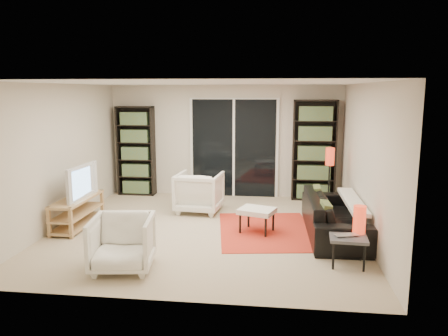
# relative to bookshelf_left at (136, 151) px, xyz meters

# --- Properties ---
(floor) EXTENTS (5.00, 5.00, 0.00)m
(floor) POSITION_rel_bookshelf_left_xyz_m (1.95, -2.33, -0.98)
(floor) COLOR #BFAB8F
(floor) RESTS_ON ground
(wall_back) EXTENTS (5.00, 0.02, 2.40)m
(wall_back) POSITION_rel_bookshelf_left_xyz_m (1.95, 0.17, 0.22)
(wall_back) COLOR beige
(wall_back) RESTS_ON ground
(wall_front) EXTENTS (5.00, 0.02, 2.40)m
(wall_front) POSITION_rel_bookshelf_left_xyz_m (1.95, -4.83, 0.22)
(wall_front) COLOR beige
(wall_front) RESTS_ON ground
(wall_left) EXTENTS (0.02, 5.00, 2.40)m
(wall_left) POSITION_rel_bookshelf_left_xyz_m (-0.55, -2.33, 0.22)
(wall_left) COLOR beige
(wall_left) RESTS_ON ground
(wall_right) EXTENTS (0.02, 5.00, 2.40)m
(wall_right) POSITION_rel_bookshelf_left_xyz_m (4.45, -2.33, 0.22)
(wall_right) COLOR beige
(wall_right) RESTS_ON ground
(ceiling) EXTENTS (5.00, 5.00, 0.02)m
(ceiling) POSITION_rel_bookshelf_left_xyz_m (1.95, -2.33, 1.42)
(ceiling) COLOR white
(ceiling) RESTS_ON wall_back
(sliding_door) EXTENTS (1.92, 0.08, 2.16)m
(sliding_door) POSITION_rel_bookshelf_left_xyz_m (2.15, 0.13, 0.07)
(sliding_door) COLOR white
(sliding_door) RESTS_ON ground
(bookshelf_left) EXTENTS (0.80, 0.30, 1.95)m
(bookshelf_left) POSITION_rel_bookshelf_left_xyz_m (0.00, 0.00, 0.00)
(bookshelf_left) COLOR black
(bookshelf_left) RESTS_ON ground
(bookshelf_right) EXTENTS (0.90, 0.30, 2.10)m
(bookshelf_right) POSITION_rel_bookshelf_left_xyz_m (3.85, -0.00, 0.07)
(bookshelf_right) COLOR black
(bookshelf_right) RESTS_ON ground
(tv_stand) EXTENTS (0.42, 1.31, 0.50)m
(tv_stand) POSITION_rel_bookshelf_left_xyz_m (-0.26, -2.40, -0.71)
(tv_stand) COLOR tan
(tv_stand) RESTS_ON floor
(tv) EXTENTS (0.18, 0.98, 0.56)m
(tv) POSITION_rel_bookshelf_left_xyz_m (-0.24, -2.40, -0.19)
(tv) COLOR black
(tv) RESTS_ON tv_stand
(rug) EXTENTS (1.79, 2.24, 0.01)m
(rug) POSITION_rel_bookshelf_left_xyz_m (2.93, -2.25, -0.97)
(rug) COLOR red
(rug) RESTS_ON floor
(sofa) EXTENTS (0.91, 2.20, 0.64)m
(sofa) POSITION_rel_bookshelf_left_xyz_m (4.01, -2.30, -0.66)
(sofa) COLOR black
(sofa) RESTS_ON floor
(armchair_back) EXTENTS (0.88, 0.91, 0.76)m
(armchair_back) POSITION_rel_bookshelf_left_xyz_m (1.63, -1.24, -0.59)
(armchair_back) COLOR white
(armchair_back) RESTS_ON floor
(armchair_front) EXTENTS (0.86, 0.88, 0.71)m
(armchair_front) POSITION_rel_bookshelf_left_xyz_m (1.13, -4.06, -0.62)
(armchair_front) COLOR white
(armchair_front) RESTS_ON floor
(ottoman) EXTENTS (0.66, 0.60, 0.40)m
(ottoman) POSITION_rel_bookshelf_left_xyz_m (2.78, -2.34, -0.63)
(ottoman) COLOR white
(ottoman) RESTS_ON floor
(side_table) EXTENTS (0.51, 0.51, 0.40)m
(side_table) POSITION_rel_bookshelf_left_xyz_m (4.04, -3.55, -0.62)
(side_table) COLOR #4B4A50
(side_table) RESTS_ON floor
(laptop) EXTENTS (0.36, 0.29, 0.02)m
(laptop) POSITION_rel_bookshelf_left_xyz_m (4.02, -3.61, -0.56)
(laptop) COLOR silver
(laptop) RESTS_ON side_table
(table_lamp) EXTENTS (0.17, 0.17, 0.38)m
(table_lamp) POSITION_rel_bookshelf_left_xyz_m (4.19, -3.42, -0.39)
(table_lamp) COLOR red
(table_lamp) RESTS_ON side_table
(floor_lamp) EXTENTS (0.18, 0.18, 1.23)m
(floor_lamp) POSITION_rel_bookshelf_left_xyz_m (4.07, -0.92, -0.05)
(floor_lamp) COLOR black
(floor_lamp) RESTS_ON floor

